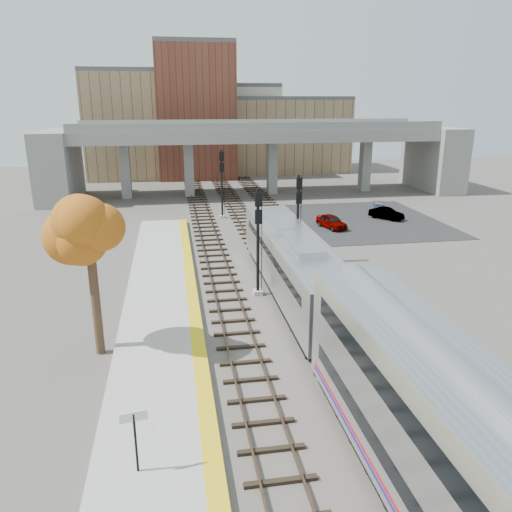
{
  "coord_description": "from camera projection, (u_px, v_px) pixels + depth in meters",
  "views": [
    {
      "loc": [
        -6.26,
        -20.46,
        12.16
      ],
      "look_at": [
        -1.14,
        9.75,
        2.5
      ],
      "focal_mm": 35.0,
      "sensor_mm": 36.0,
      "label": 1
    }
  ],
  "objects": [
    {
      "name": "signal_mast_far",
      "position": [
        222.0,
        185.0,
        52.22
      ],
      "size": [
        0.6,
        0.64,
        7.15
      ],
      "color": "#9E9E99",
      "rests_on": "ground"
    },
    {
      "name": "car_b",
      "position": [
        386.0,
        213.0,
        52.52
      ],
      "size": [
        3.25,
        3.67,
        1.21
      ],
      "primitive_type": "imported",
      "rotation": [
        0.0,
        0.0,
        0.66
      ],
      "color": "#99999E",
      "rests_on": "parking_lot"
    },
    {
      "name": "overpass",
      "position": [
        257.0,
        150.0,
        65.24
      ],
      "size": [
        54.0,
        12.0,
        9.5
      ],
      "color": "slate",
      "rests_on": "ground"
    },
    {
      "name": "parking_lot",
      "position": [
        369.0,
        220.0,
        52.44
      ],
      "size": [
        14.0,
        18.0,
        0.04
      ],
      "primitive_type": "cube",
      "color": "black",
      "rests_on": "ground"
    },
    {
      "name": "car_c",
      "position": [
        379.0,
        209.0,
        55.12
      ],
      "size": [
        2.63,
        4.06,
        1.09
      ],
      "primitive_type": "imported",
      "rotation": [
        0.0,
        0.0,
        -0.32
      ],
      "color": "#99999E",
      "rests_on": "parking_lot"
    },
    {
      "name": "car_a",
      "position": [
        332.0,
        221.0,
        48.86
      ],
      "size": [
        2.56,
        4.15,
        1.32
      ],
      "primitive_type": "imported",
      "rotation": [
        0.0,
        0.0,
        0.28
      ],
      "color": "#99999E",
      "rests_on": "parking_lot"
    },
    {
      "name": "yellow_strip",
      "position": [
        201.0,
        368.0,
        22.93
      ],
      "size": [
        0.7,
        60.0,
        0.01
      ],
      "primitive_type": "cube",
      "color": "yellow",
      "rests_on": "platform"
    },
    {
      "name": "tree",
      "position": [
        88.0,
        232.0,
        23.15
      ],
      "size": [
        3.6,
        3.6,
        8.44
      ],
      "color": "#382619",
      "rests_on": "ground"
    },
    {
      "name": "platform",
      "position": [
        160.0,
        375.0,
        22.68
      ],
      "size": [
        4.5,
        60.0,
        0.35
      ],
      "primitive_type": "cube",
      "color": "#9E9E99",
      "rests_on": "ground"
    },
    {
      "name": "signal_mast_near",
      "position": [
        258.0,
        245.0,
        31.38
      ],
      "size": [
        0.6,
        0.64,
        6.92
      ],
      "color": "#9E9E99",
      "rests_on": "ground"
    },
    {
      "name": "buildings_far",
      "position": [
        214.0,
        126.0,
        84.32
      ],
      "size": [
        43.0,
        21.0,
        20.6
      ],
      "color": "#957B56",
      "rests_on": "ground"
    },
    {
      "name": "locomotive",
      "position": [
        292.0,
        262.0,
        31.6
      ],
      "size": [
        3.02,
        19.05,
        4.1
      ],
      "color": "#A8AAB2",
      "rests_on": "ground"
    },
    {
      "name": "station_sign",
      "position": [
        135.0,
        429.0,
        16.1
      ],
      "size": [
        0.89,
        0.21,
        2.27
      ],
      "rotation": [
        0.0,
        0.0,
        0.18
      ],
      "color": "black",
      "rests_on": "platform"
    },
    {
      "name": "tracks",
      "position": [
        278.0,
        275.0,
        35.77
      ],
      "size": [
        10.7,
        95.0,
        0.25
      ],
      "color": "black",
      "rests_on": "ground"
    },
    {
      "name": "ground",
      "position": [
        313.0,
        365.0,
        23.89
      ],
      "size": [
        160.0,
        160.0,
        0.0
      ],
      "primitive_type": "plane",
      "color": "#47423D",
      "rests_on": "ground"
    },
    {
      "name": "signal_mast_mid",
      "position": [
        298.0,
        221.0,
        37.72
      ],
      "size": [
        0.6,
        0.64,
        6.81
      ],
      "color": "#9E9E99",
      "rests_on": "ground"
    }
  ]
}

